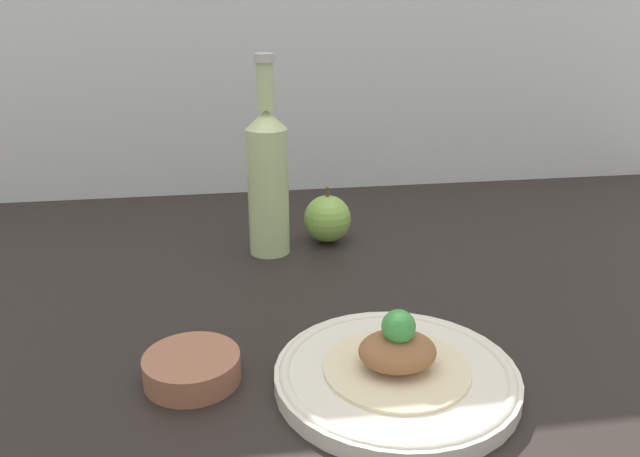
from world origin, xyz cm
name	(u,v)px	position (x,y,z in cm)	size (l,w,h in cm)	color
ground_plane	(294,326)	(0.00, 0.00, -2.00)	(180.00, 110.00, 4.00)	black
plate	(396,375)	(8.46, -17.07, 1.11)	(24.80, 24.80, 2.09)	silver
plated_food	(397,353)	(8.46, -17.07, 3.71)	(14.90, 14.90, 6.68)	beige
cider_bottle	(268,178)	(-1.44, 20.14, 11.86)	(6.16, 6.16, 29.74)	#B7D18E
apple	(327,219)	(8.07, 23.24, 3.79)	(7.56, 7.56, 9.01)	#84B74C
dipping_bowl	(192,368)	(-12.03, -13.09, 1.44)	(9.93, 9.93, 2.88)	#996047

